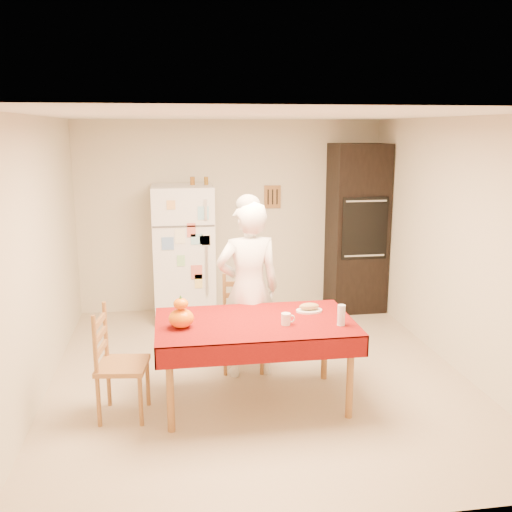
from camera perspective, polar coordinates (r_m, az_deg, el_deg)
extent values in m
plane|color=tan|center=(5.78, 0.19, -11.73)|extent=(4.50, 4.50, 0.00)
cube|color=beige|center=(7.58, -2.48, 4.00)|extent=(4.00, 0.02, 2.50)
cube|color=beige|center=(3.26, 6.48, -7.70)|extent=(4.00, 0.02, 2.50)
cube|color=beige|center=(5.45, -21.06, -0.22)|extent=(0.02, 4.50, 2.50)
cube|color=beige|center=(6.03, 19.34, 1.07)|extent=(0.02, 4.50, 2.50)
cube|color=white|center=(5.27, 0.21, 13.91)|extent=(4.00, 4.50, 0.02)
cube|color=brown|center=(7.61, 1.65, 5.94)|extent=(0.22, 0.02, 0.30)
cube|color=white|center=(7.24, -7.24, 0.30)|extent=(0.75, 0.70, 1.70)
cube|color=silver|center=(6.79, -5.06, 4.67)|extent=(0.03, 0.03, 0.25)
cube|color=silver|center=(6.93, -4.94, -1.48)|extent=(0.03, 0.03, 0.60)
cube|color=black|center=(7.65, 10.04, 2.76)|extent=(0.70, 0.60, 2.20)
cube|color=black|center=(7.35, 10.83, 2.73)|extent=(0.59, 0.02, 0.80)
cylinder|color=brown|center=(4.69, -8.58, -13.14)|extent=(0.06, 0.06, 0.71)
cylinder|color=brown|center=(5.40, -8.65, -9.57)|extent=(0.06, 0.06, 0.71)
cylinder|color=brown|center=(4.90, 9.37, -11.95)|extent=(0.06, 0.06, 0.71)
cylinder|color=brown|center=(5.59, 6.88, -8.72)|extent=(0.06, 0.06, 0.71)
cube|color=brown|center=(4.95, -0.11, -6.85)|extent=(1.60, 0.90, 0.04)
cube|color=#59050A|center=(4.94, -0.11, -6.56)|extent=(1.70, 1.00, 0.01)
cylinder|color=brown|center=(5.68, -3.10, -9.83)|extent=(0.04, 0.04, 0.43)
cylinder|color=brown|center=(5.99, -3.12, -8.59)|extent=(0.04, 0.04, 0.43)
cylinder|color=brown|center=(5.69, 0.58, -9.76)|extent=(0.04, 0.04, 0.43)
cylinder|color=brown|center=(6.01, 0.35, -8.53)|extent=(0.04, 0.04, 0.43)
cube|color=brown|center=(5.76, -1.33, -6.99)|extent=(0.46, 0.44, 0.04)
cube|color=brown|center=(5.84, -1.41, -4.12)|extent=(0.36, 0.06, 0.50)
cylinder|color=brown|center=(4.87, -11.46, -14.06)|extent=(0.04, 0.04, 0.43)
cylinder|color=brown|center=(4.94, -15.47, -13.88)|extent=(0.04, 0.04, 0.43)
cylinder|color=brown|center=(5.19, -10.77, -12.29)|extent=(0.04, 0.04, 0.43)
cylinder|color=brown|center=(5.25, -14.52, -12.16)|extent=(0.04, 0.04, 0.43)
cube|color=brown|center=(4.96, -13.19, -10.63)|extent=(0.45, 0.47, 0.04)
cube|color=brown|center=(4.91, -15.30, -7.87)|extent=(0.08, 0.36, 0.50)
imported|color=white|center=(5.50, -0.77, -3.40)|extent=(0.67, 0.48, 1.73)
cylinder|color=white|center=(4.84, 3.01, -6.31)|extent=(0.08, 0.08, 0.10)
ellipsoid|color=#E36105|center=(4.80, -7.49, -6.20)|extent=(0.21, 0.21, 0.16)
ellipsoid|color=#E75505|center=(4.76, -7.53, -4.76)|extent=(0.12, 0.12, 0.09)
cylinder|color=silver|center=(4.86, 8.52, -5.87)|extent=(0.07, 0.07, 0.18)
cylinder|color=white|center=(5.20, 5.33, -5.46)|extent=(0.24, 0.24, 0.02)
ellipsoid|color=tan|center=(5.19, 5.34, -5.04)|extent=(0.18, 0.10, 0.06)
cylinder|color=#92541A|center=(7.16, -6.40, 7.47)|extent=(0.05, 0.05, 0.10)
cylinder|color=brown|center=(7.16, -6.34, 7.47)|extent=(0.05, 0.05, 0.10)
cylinder|color=brown|center=(7.17, -5.01, 7.50)|extent=(0.05, 0.05, 0.10)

